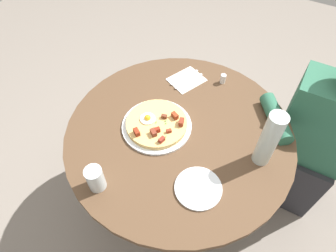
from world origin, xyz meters
The scene contains 12 objects.
ground_plane centered at (0.00, 0.00, 0.00)m, with size 6.00×6.00×0.00m, color gray.
dining_table centered at (0.00, 0.00, 0.57)m, with size 1.03×1.03×0.74m.
person_seated centered at (0.59, 0.42, 0.51)m, with size 0.52×0.43×1.14m.
pizza_plate centered at (-0.10, -0.03, 0.75)m, with size 0.32×0.32×0.01m, color white.
breakfast_pizza centered at (-0.10, -0.03, 0.77)m, with size 0.28×0.28×0.05m.
bread_plate centered at (0.20, -0.22, 0.75)m, with size 0.19×0.19×0.01m, color white.
napkin centered at (-0.12, 0.32, 0.75)m, with size 0.17×0.14×0.00m, color white.
fork centered at (-0.11, 0.31, 0.75)m, with size 0.18×0.01×0.01m, color silver.
knife centered at (-0.14, 0.32, 0.75)m, with size 0.18×0.01×0.01m, color silver.
water_glass centered at (-0.16, -0.39, 0.80)m, with size 0.07×0.07×0.11m, color silver.
water_bottle centered at (0.37, 0.03, 0.88)m, with size 0.07×0.07×0.27m, color silver.
salt_shaker centered at (0.05, 0.39, 0.77)m, with size 0.03×0.03×0.05m, color white.
Camera 1 is at (0.34, -0.72, 1.79)m, focal length 31.07 mm.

